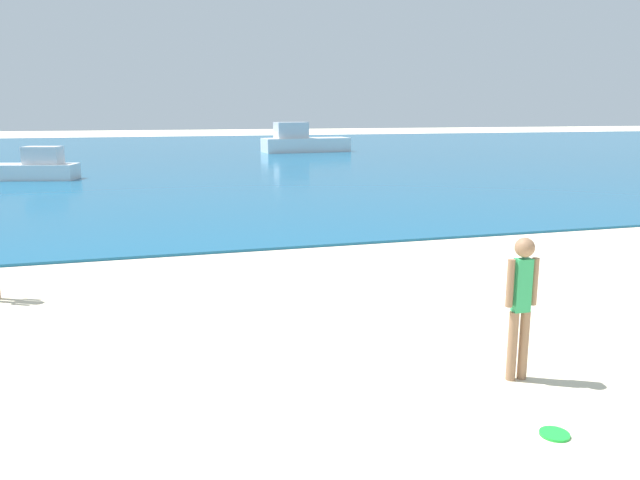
# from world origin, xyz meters

# --- Properties ---
(water) EXTENTS (160.00, 60.00, 0.06)m
(water) POSITION_xyz_m (0.00, 44.40, 0.03)
(water) COLOR #14567F
(water) RESTS_ON ground
(person_standing) EXTENTS (0.37, 0.21, 1.62)m
(person_standing) POSITION_xyz_m (1.98, 7.25, 0.92)
(person_standing) COLOR #936B4C
(person_standing) RESTS_ON ground
(frisbee) EXTENTS (0.27, 0.27, 0.03)m
(frisbee) POSITION_xyz_m (1.61, 6.08, 0.01)
(frisbee) COLOR green
(frisbee) RESTS_ON ground
(boat_near) EXTENTS (4.30, 2.30, 1.39)m
(boat_near) POSITION_xyz_m (-6.33, 30.40, 0.54)
(boat_near) COLOR white
(boat_near) RESTS_ON water
(boat_far) EXTENTS (6.22, 2.36, 2.07)m
(boat_far) POSITION_xyz_m (9.31, 44.37, 0.78)
(boat_far) COLOR white
(boat_far) RESTS_ON water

